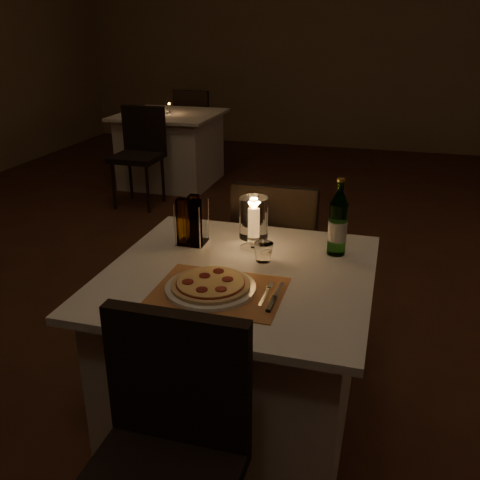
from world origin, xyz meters
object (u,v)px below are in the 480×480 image
(chair_near, at_px, (166,442))
(plate, at_px, (211,288))
(hurricane_candle, at_px, (254,220))
(main_table, at_px, (239,353))
(tumbler, at_px, (263,252))
(chair_far, at_px, (277,247))
(pizza, at_px, (211,284))
(neighbor_table_left, at_px, (171,148))
(water_bottle, at_px, (338,224))

(chair_near, height_order, plate, chair_near)
(chair_near, relative_size, hurricane_candle, 3.97)
(main_table, xyz_separation_m, tumbler, (0.07, 0.12, 0.40))
(chair_far, height_order, tumbler, chair_far)
(plate, bearing_deg, pizza, 173.12)
(plate, height_order, neighbor_table_left, plate)
(tumbler, bearing_deg, chair_near, -94.69)
(main_table, height_order, neighbor_table_left, same)
(chair_far, height_order, pizza, chair_far)
(neighbor_table_left, bearing_deg, hurricane_candle, -61.63)
(water_bottle, xyz_separation_m, hurricane_candle, (-0.33, -0.05, 0.00))
(water_bottle, bearing_deg, tumbler, -150.53)
(hurricane_candle, distance_m, neighbor_table_left, 3.68)
(tumbler, distance_m, neighbor_table_left, 3.78)
(chair_near, distance_m, hurricane_candle, 0.98)
(main_table, bearing_deg, neighbor_table_left, 116.82)
(chair_far, relative_size, neighbor_table_left, 0.90)
(chair_near, xyz_separation_m, tumbler, (0.07, 0.83, 0.23))
(pizza, height_order, neighbor_table_left, pizza)
(chair_near, bearing_deg, tumbler, 85.31)
(plate, distance_m, water_bottle, 0.60)
(chair_far, bearing_deg, hurricane_candle, -89.78)
(chair_near, relative_size, neighbor_table_left, 0.90)
(chair_near, height_order, tumbler, chair_near)
(pizza, distance_m, water_bottle, 0.60)
(main_table, relative_size, tumbler, 12.99)
(water_bottle, bearing_deg, chair_far, 126.88)
(chair_far, bearing_deg, main_table, -90.00)
(pizza, bearing_deg, chair_far, 86.80)
(tumbler, xyz_separation_m, water_bottle, (0.27, 0.15, 0.09))
(tumbler, bearing_deg, chair_far, 96.49)
(tumbler, height_order, hurricane_candle, hurricane_candle)
(chair_near, relative_size, tumbler, 11.69)
(main_table, height_order, pizza, pizza)
(main_table, relative_size, water_bottle, 3.15)
(chair_far, xyz_separation_m, pizza, (-0.05, -0.89, 0.22))
(plate, xyz_separation_m, water_bottle, (0.39, 0.45, 0.12))
(chair_far, distance_m, hurricane_candle, 0.59)
(tumbler, bearing_deg, main_table, -120.42)
(water_bottle, xyz_separation_m, neighbor_table_left, (-2.06, 3.15, -0.49))
(pizza, distance_m, neighbor_table_left, 3.99)
(chair_far, height_order, plate, chair_far)
(plate, relative_size, hurricane_candle, 1.41)
(chair_near, relative_size, chair_far, 1.00)
(main_table, bearing_deg, chair_near, -90.00)
(chair_far, relative_size, pizza, 3.21)
(plate, xyz_separation_m, pizza, (-0.00, 0.00, 0.02))
(main_table, xyz_separation_m, hurricane_candle, (0.00, 0.22, 0.50))
(chair_near, relative_size, plate, 2.81)
(chair_far, xyz_separation_m, plate, (-0.05, -0.89, 0.20))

